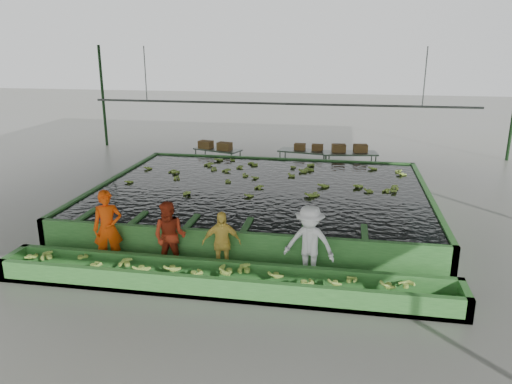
% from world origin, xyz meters
% --- Properties ---
extents(ground, '(80.00, 80.00, 0.00)m').
position_xyz_m(ground, '(0.00, 0.00, 0.00)').
color(ground, slate).
rests_on(ground, ground).
extents(shed_roof, '(20.00, 22.00, 0.04)m').
position_xyz_m(shed_roof, '(0.00, 0.00, 5.00)').
color(shed_roof, gray).
rests_on(shed_roof, shed_posts).
extents(shed_posts, '(20.00, 22.00, 5.00)m').
position_xyz_m(shed_posts, '(0.00, 0.00, 2.50)').
color(shed_posts, black).
rests_on(shed_posts, ground).
extents(flotation_tank, '(10.00, 8.00, 0.90)m').
position_xyz_m(flotation_tank, '(0.00, 1.50, 0.45)').
color(flotation_tank, '#387C33').
rests_on(flotation_tank, ground).
extents(tank_water, '(9.70, 7.70, 0.00)m').
position_xyz_m(tank_water, '(0.00, 1.50, 0.85)').
color(tank_water, black).
rests_on(tank_water, flotation_tank).
extents(sorting_trough, '(10.00, 1.00, 0.50)m').
position_xyz_m(sorting_trough, '(0.00, -3.60, 0.25)').
color(sorting_trough, '#387C33').
rests_on(sorting_trough, ground).
extents(cableway_rail, '(0.08, 0.08, 14.00)m').
position_xyz_m(cableway_rail, '(0.00, 5.00, 3.00)').
color(cableway_rail, '#59605B').
rests_on(cableway_rail, shed_roof).
extents(rail_hanger_left, '(0.04, 0.04, 2.00)m').
position_xyz_m(rail_hanger_left, '(-5.00, 5.00, 4.00)').
color(rail_hanger_left, '#59605B').
rests_on(rail_hanger_left, shed_roof).
extents(rail_hanger_right, '(0.04, 0.04, 2.00)m').
position_xyz_m(rail_hanger_right, '(5.00, 5.00, 4.00)').
color(rail_hanger_right, '#59605B').
rests_on(rail_hanger_right, shed_roof).
extents(worker_a, '(0.80, 0.68, 1.85)m').
position_xyz_m(worker_a, '(-2.95, -2.80, 0.93)').
color(worker_a, '#ED4509').
rests_on(worker_a, ground).
extents(worker_b, '(0.83, 0.66, 1.66)m').
position_xyz_m(worker_b, '(-1.43, -2.80, 0.83)').
color(worker_b, '#A42E15').
rests_on(worker_b, ground).
extents(worker_c, '(0.95, 0.59, 1.51)m').
position_xyz_m(worker_c, '(-0.20, -2.80, 0.75)').
color(worker_c, '#FFDA53').
rests_on(worker_c, ground).
extents(worker_d, '(1.25, 0.87, 1.77)m').
position_xyz_m(worker_d, '(1.78, -2.80, 0.88)').
color(worker_d, white).
rests_on(worker_d, ground).
extents(packing_table_left, '(2.11, 1.39, 0.89)m').
position_xyz_m(packing_table_left, '(-2.73, 6.70, 0.45)').
color(packing_table_left, '#59605B').
rests_on(packing_table_left, ground).
extents(packing_table_mid, '(2.18, 1.18, 0.94)m').
position_xyz_m(packing_table_mid, '(0.87, 6.79, 0.47)').
color(packing_table_mid, '#59605B').
rests_on(packing_table_mid, ground).
extents(packing_table_right, '(2.25, 1.19, 0.97)m').
position_xyz_m(packing_table_right, '(2.65, 6.58, 0.49)').
color(packing_table_right, '#59605B').
rests_on(packing_table_right, ground).
extents(box_stack_left, '(1.49, 0.74, 0.31)m').
position_xyz_m(box_stack_left, '(-2.82, 6.63, 0.89)').
color(box_stack_left, brown).
rests_on(box_stack_left, packing_table_left).
extents(box_stack_mid, '(1.17, 0.36, 0.25)m').
position_xyz_m(box_stack_mid, '(1.01, 6.86, 0.94)').
color(box_stack_mid, brown).
rests_on(box_stack_mid, packing_table_mid).
extents(box_stack_right, '(1.42, 0.58, 0.30)m').
position_xyz_m(box_stack_right, '(2.64, 6.67, 0.97)').
color(box_stack_right, brown).
rests_on(box_stack_right, packing_table_right).
extents(floating_bananas, '(9.10, 6.20, 0.12)m').
position_xyz_m(floating_bananas, '(0.00, 2.30, 0.85)').
color(floating_bananas, '#9EC746').
rests_on(floating_bananas, tank_water).
extents(trough_bananas, '(8.47, 0.56, 0.11)m').
position_xyz_m(trough_bananas, '(0.00, -3.60, 0.40)').
color(trough_bananas, '#9EC746').
rests_on(trough_bananas, sorting_trough).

